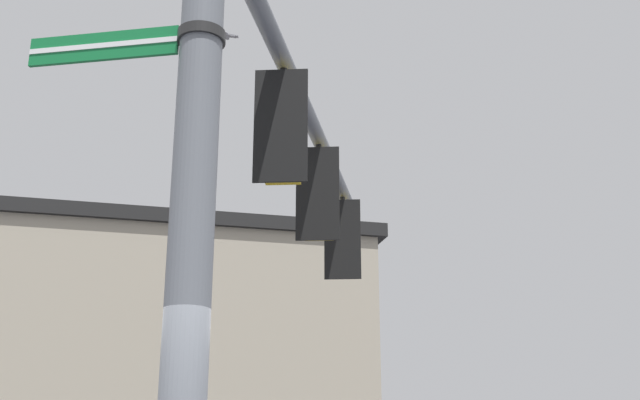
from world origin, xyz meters
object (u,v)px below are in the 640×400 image
object	(u,v)px
traffic_light_nearest_pole	(283,132)
traffic_light_mid_inner	(319,197)
bird_flying	(227,36)
traffic_light_mid_outer	(343,242)
street_name_sign	(156,42)

from	to	relation	value
traffic_light_nearest_pole	traffic_light_mid_inner	distance (m)	2.11
traffic_light_nearest_pole	bird_flying	world-z (taller)	bird_flying
traffic_light_mid_outer	bird_flying	bearing A→B (deg)	-169.27
traffic_light_nearest_pole	bird_flying	bearing A→B (deg)	109.63
street_name_sign	bird_flying	world-z (taller)	bird_flying
traffic_light_mid_inner	street_name_sign	distance (m)	4.79
traffic_light_nearest_pole	street_name_sign	world-z (taller)	traffic_light_nearest_pole
traffic_light_mid_outer	bird_flying	world-z (taller)	bird_flying
traffic_light_mid_outer	traffic_light_mid_inner	bearing A→B (deg)	-96.21
traffic_light_mid_inner	street_name_sign	bearing A→B (deg)	-100.22
street_name_sign	traffic_light_nearest_pole	bearing A→B (deg)	76.60
traffic_light_mid_inner	street_name_sign	xyz separation A→B (m)	(-0.85, -4.69, -0.41)
traffic_light_nearest_pole	traffic_light_mid_inner	bearing A→B (deg)	83.79
traffic_light_mid_inner	bird_flying	xyz separation A→B (m)	(-1.60, 1.75, 3.38)
traffic_light_mid_inner	street_name_sign	size ratio (longest dim) A/B	0.90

